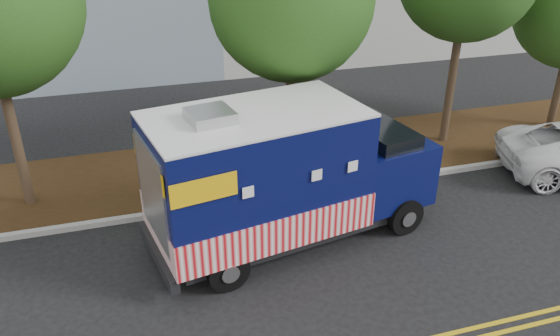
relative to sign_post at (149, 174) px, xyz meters
name	(u,v)px	position (x,y,z in m)	size (l,w,h in m)	color
ground	(241,234)	(1.97, -1.55, -1.20)	(120.00, 120.00, 0.00)	black
curb	(229,204)	(1.97, -0.15, -1.12)	(120.00, 0.18, 0.15)	#9E9E99
mulch_strip	(215,169)	(1.97, 1.95, -1.12)	(120.00, 4.00, 0.15)	black
sign_post	(149,174)	(0.00, 0.00, 0.00)	(0.06, 0.06, 2.40)	#473828
food_truck	(280,179)	(2.86, -1.99, 0.44)	(7.21, 3.72, 3.63)	black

